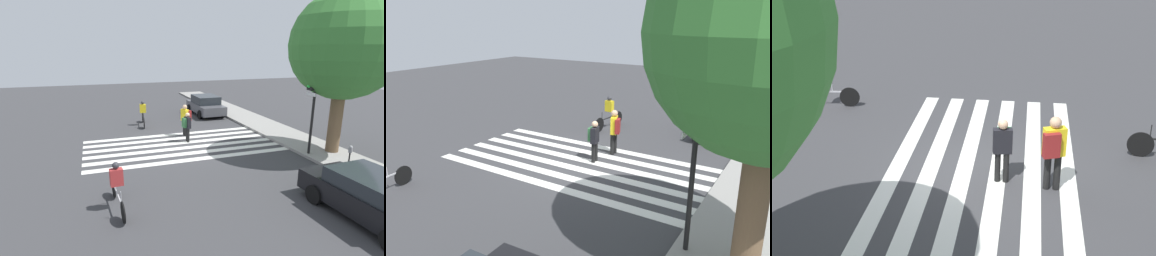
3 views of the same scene
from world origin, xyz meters
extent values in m
plane|color=#38383A|center=(0.00, 0.00, 0.00)|extent=(60.00, 60.00, 0.00)
cube|color=gray|center=(0.00, 6.25, 0.07)|extent=(36.00, 2.50, 0.14)
cube|color=silver|center=(-2.16, 0.00, 0.00)|extent=(0.42, 10.00, 0.01)
cube|color=silver|center=(-1.29, 0.00, 0.00)|extent=(0.42, 10.00, 0.01)
cube|color=silver|center=(-0.43, 0.00, 0.00)|extent=(0.42, 10.00, 0.01)
cube|color=silver|center=(0.43, 0.00, 0.00)|extent=(0.42, 10.00, 0.01)
cube|color=silver|center=(1.29, 0.00, 0.00)|extent=(0.42, 10.00, 0.01)
cube|color=silver|center=(2.16, 0.00, 0.00)|extent=(0.42, 10.00, 0.01)
cylinder|color=black|center=(3.44, 5.30, 2.11)|extent=(0.12, 0.12, 4.21)
cube|color=black|center=(3.44, 5.09, 3.59)|extent=(0.32, 0.26, 0.84)
cube|color=silver|center=(3.44, 5.09, 2.99)|extent=(0.60, 0.02, 0.16)
sphere|color=#590F0F|center=(3.44, 4.93, 3.82)|extent=(0.15, 0.15, 0.15)
sphere|color=#59470F|center=(3.44, 4.93, 3.59)|extent=(0.15, 0.15, 0.15)
sphere|color=#26D83F|center=(3.44, 4.93, 3.36)|extent=(0.15, 0.15, 0.15)
cylinder|color=black|center=(5.84, 5.25, 0.50)|extent=(0.06, 0.06, 1.00)
cylinder|color=gray|center=(5.84, 5.25, 1.11)|extent=(0.15, 0.15, 0.22)
sphere|color=gray|center=(5.84, 5.25, 1.22)|extent=(0.14, 0.14, 0.14)
cylinder|color=brown|center=(3.52, 6.60, 1.66)|extent=(0.60, 0.60, 3.31)
sphere|color=#387A33|center=(3.52, 6.60, 5.15)|extent=(4.91, 4.91, 4.91)
cylinder|color=black|center=(-0.65, 0.49, 0.39)|extent=(0.15, 0.15, 0.78)
cylinder|color=black|center=(-0.44, 0.49, 0.39)|extent=(0.15, 0.15, 0.78)
cube|color=black|center=(-0.55, 0.49, 1.09)|extent=(0.48, 0.27, 0.62)
sphere|color=tan|center=(-0.55, 0.49, 1.52)|extent=(0.24, 0.24, 0.24)
cube|color=#2D6638|center=(-0.57, 0.31, 1.09)|extent=(0.36, 0.21, 0.52)
cylinder|color=black|center=(-1.86, 0.70, 0.44)|extent=(0.17, 0.17, 0.88)
cylinder|color=black|center=(-1.63, 0.70, 0.44)|extent=(0.17, 0.17, 0.88)
cube|color=yellow|center=(-1.74, 0.70, 1.23)|extent=(0.56, 0.39, 0.70)
sphere|color=tan|center=(-1.74, 0.70, 1.72)|extent=(0.28, 0.28, 0.28)
cube|color=maroon|center=(-1.68, 0.89, 1.23)|extent=(0.42, 0.30, 0.59)
cylinder|color=black|center=(-4.12, -1.31, 0.35)|extent=(0.70, 0.11, 0.70)
cylinder|color=black|center=(-5.80, -1.14, 0.35)|extent=(0.70, 0.11, 0.70)
cube|color=black|center=(-4.96, -1.23, 0.55)|extent=(1.43, 0.18, 0.04)
cylinder|color=black|center=(-5.25, -1.20, 0.71)|extent=(0.03, 0.03, 0.32)
cylinder|color=black|center=(-4.33, -1.29, 0.75)|extent=(0.03, 0.03, 0.40)
cube|color=yellow|center=(-4.96, -1.23, 1.14)|extent=(0.28, 0.42, 0.55)
sphere|color=#333338|center=(-4.96, -1.23, 1.54)|extent=(0.22, 0.22, 0.22)
cylinder|color=black|center=(6.42, -3.71, 0.33)|extent=(0.66, 0.10, 0.66)
cylinder|color=black|center=(4.71, -3.86, 0.33)|extent=(0.66, 0.10, 0.66)
cube|color=#B2B2B7|center=(5.57, -3.79, 0.51)|extent=(1.45, 0.16, 0.04)
cylinder|color=#B2B2B7|center=(5.27, -3.81, 0.67)|extent=(0.03, 0.03, 0.32)
cylinder|color=#B2B2B7|center=(6.21, -3.73, 0.71)|extent=(0.03, 0.03, 0.40)
cube|color=#B73333|center=(5.57, -3.79, 1.10)|extent=(0.27, 0.42, 0.55)
sphere|color=#333338|center=(5.57, -3.79, 1.50)|extent=(0.22, 0.22, 0.22)
cube|color=#4C4C51|center=(-6.71, 3.89, 0.58)|extent=(4.04, 1.84, 0.64)
cube|color=#23282D|center=(-6.71, 3.89, 1.20)|extent=(2.22, 1.69, 0.59)
cylinder|color=black|center=(-5.46, 4.78, 0.32)|extent=(0.64, 0.20, 0.64)
cylinder|color=black|center=(-5.46, 2.99, 0.32)|extent=(0.64, 0.20, 0.64)
cylinder|color=black|center=(-7.96, 4.79, 0.32)|extent=(0.64, 0.20, 0.64)
cylinder|color=black|center=(-7.96, 2.99, 0.32)|extent=(0.64, 0.20, 0.64)
cube|color=black|center=(8.56, 3.44, 0.60)|extent=(4.43, 2.12, 0.67)
cube|color=#23282D|center=(8.56, 3.44, 1.16)|extent=(2.47, 1.88, 0.46)
cylinder|color=black|center=(7.17, 4.31, 0.32)|extent=(0.65, 0.23, 0.64)
cylinder|color=black|center=(7.25, 2.43, 0.32)|extent=(0.65, 0.23, 0.64)
camera|label=1|loc=(14.52, -4.26, 5.02)|focal=28.00mm
camera|label=2|loc=(11.29, 7.30, 5.41)|focal=35.00mm
camera|label=3|loc=(-1.09, 11.95, 6.49)|focal=50.00mm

